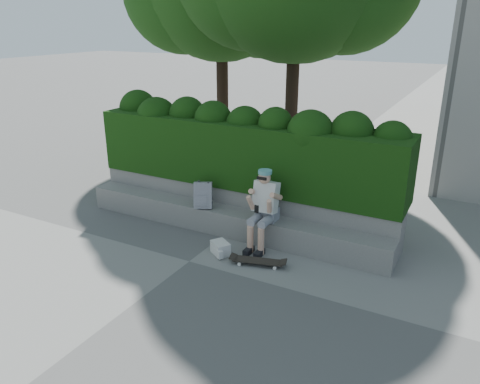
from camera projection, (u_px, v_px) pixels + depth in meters
The scene contains 8 objects.
ground at pixel (189, 261), 7.61m from camera, with size 80.00×80.00×0.00m, color slate.
bench_ledge at pixel (227, 221), 8.56m from camera, with size 6.00×0.45×0.45m, color gray.
planter_wall at pixel (240, 205), 8.90m from camera, with size 6.00×0.50×0.75m, color gray.
hedge at pixel (245, 153), 8.75m from camera, with size 6.00×1.00×1.20m, color black.
person at pixel (264, 206), 7.86m from camera, with size 0.40×0.76×1.38m.
skateboard at pixel (258, 261), 7.47m from camera, with size 0.84×0.41×0.09m.
backpack_plaid at pixel (203, 195), 8.52m from camera, with size 0.33×0.17×0.48m, color #A09FA4.
backpack_ground at pixel (220, 248), 7.82m from camera, with size 0.33×0.23×0.21m, color beige.
Camera 1 is at (3.92, -5.55, 3.70)m, focal length 35.00 mm.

